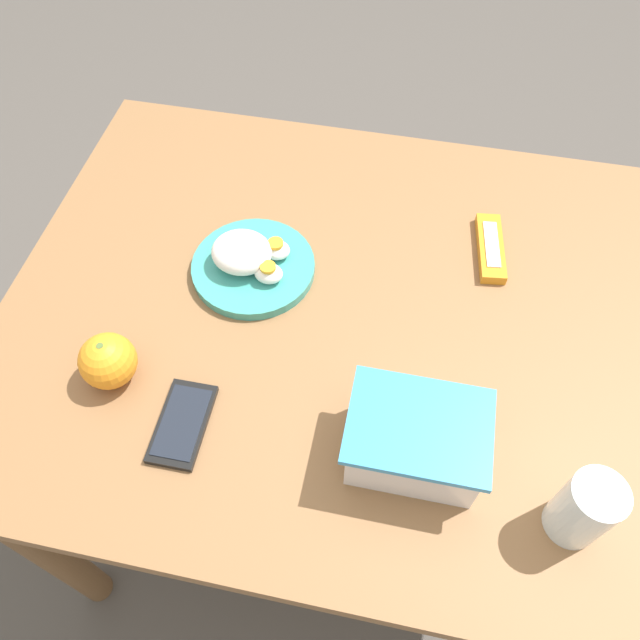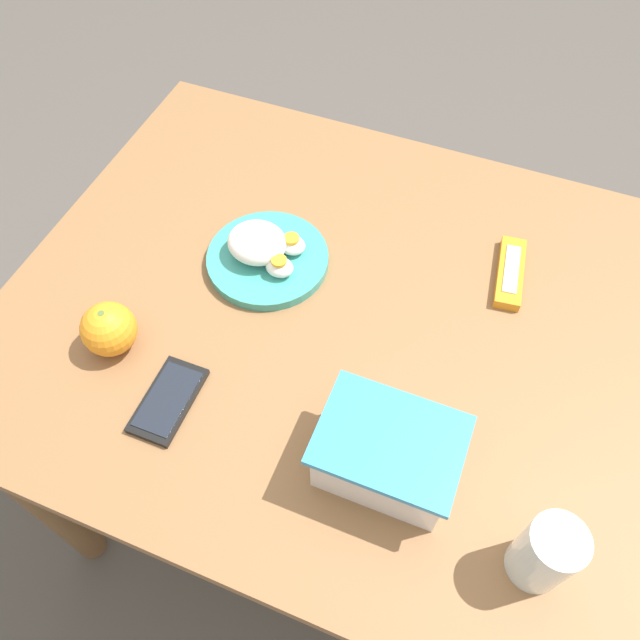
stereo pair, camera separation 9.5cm
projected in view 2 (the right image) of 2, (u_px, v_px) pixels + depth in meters
The scene contains 8 objects.
ground_plane at pixel (346, 480), 1.61m from camera, with size 10.00×10.00×0.00m, color #4C4742.
table at pixel (359, 354), 1.09m from camera, with size 1.15×0.88×0.74m.
food_container at pixel (387, 455), 0.82m from camera, with size 0.19×0.14×0.10m.
orange_fruit at pixel (109, 329), 0.93m from camera, with size 0.08×0.08×0.08m.
rice_plate at pixel (266, 253), 1.04m from camera, with size 0.21×0.21×0.07m.
candy_bar at pixel (510, 273), 1.03m from camera, with size 0.06×0.15×0.02m.
cell_phone at pixel (168, 400), 0.91m from camera, with size 0.07×0.13×0.01m.
drinking_glass at pixel (546, 553), 0.73m from camera, with size 0.07×0.07×0.12m.
Camera 2 is at (-0.15, 0.55, 1.56)m, focal length 35.00 mm.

